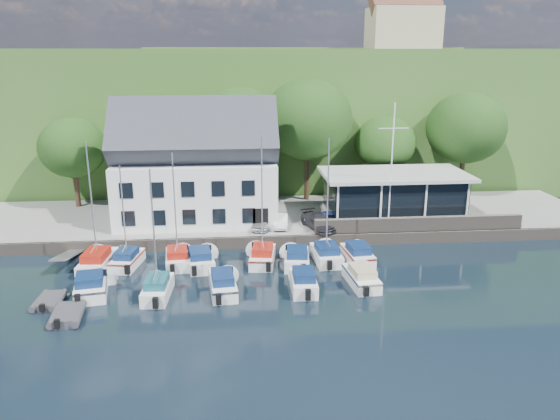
# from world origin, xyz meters

# --- Properties ---
(ground) EXTENTS (180.00, 180.00, 0.00)m
(ground) POSITION_xyz_m (0.00, 0.00, 0.00)
(ground) COLOR black
(ground) RESTS_ON ground
(quay) EXTENTS (60.00, 13.00, 1.00)m
(quay) POSITION_xyz_m (0.00, 17.50, 0.50)
(quay) COLOR gray
(quay) RESTS_ON ground
(quay_face) EXTENTS (60.00, 0.30, 1.00)m
(quay_face) POSITION_xyz_m (0.00, 11.00, 0.50)
(quay_face) COLOR #5C5349
(quay_face) RESTS_ON ground
(hillside) EXTENTS (160.00, 75.00, 16.00)m
(hillside) POSITION_xyz_m (0.00, 62.00, 8.00)
(hillside) COLOR #355921
(hillside) RESTS_ON ground
(field_patch) EXTENTS (50.00, 30.00, 0.30)m
(field_patch) POSITION_xyz_m (8.00, 70.00, 16.15)
(field_patch) COLOR #5B6633
(field_patch) RESTS_ON hillside
(farmhouse) EXTENTS (10.40, 7.00, 8.20)m
(farmhouse) POSITION_xyz_m (22.00, 52.00, 20.10)
(farmhouse) COLOR #C0AB92
(farmhouse) RESTS_ON hillside
(harbor_building) EXTENTS (14.40, 8.20, 8.70)m
(harbor_building) POSITION_xyz_m (-7.00, 16.50, 5.35)
(harbor_building) COLOR white
(harbor_building) RESTS_ON quay
(club_pavilion) EXTENTS (13.20, 7.20, 4.10)m
(club_pavilion) POSITION_xyz_m (11.00, 16.00, 3.05)
(club_pavilion) COLOR black
(club_pavilion) RESTS_ON quay
(seawall) EXTENTS (18.00, 0.50, 1.20)m
(seawall) POSITION_xyz_m (12.00, 11.40, 1.60)
(seawall) COLOR #5C5349
(seawall) RESTS_ON quay
(gangway) EXTENTS (1.20, 6.00, 1.40)m
(gangway) POSITION_xyz_m (-16.50, 9.00, 0.00)
(gangway) COLOR silver
(gangway) RESTS_ON ground
(car_silver) EXTENTS (2.25, 3.76, 1.20)m
(car_silver) POSITION_xyz_m (-1.32, 13.22, 1.60)
(car_silver) COLOR silver
(car_silver) RESTS_ON quay
(car_white) EXTENTS (1.54, 3.59, 1.15)m
(car_white) POSITION_xyz_m (0.29, 13.55, 1.57)
(car_white) COLOR silver
(car_white) RESTS_ON quay
(car_dgrey) EXTENTS (3.03, 4.70, 1.27)m
(car_dgrey) POSITION_xyz_m (3.49, 12.76, 1.63)
(car_dgrey) COLOR #28282D
(car_dgrey) RESTS_ON quay
(car_blue) EXTENTS (2.12, 3.79, 1.22)m
(car_blue) POSITION_xyz_m (4.44, 13.34, 1.61)
(car_blue) COLOR #2D438B
(car_blue) RESTS_ON quay
(flagpole) EXTENTS (2.57, 0.20, 10.70)m
(flagpole) POSITION_xyz_m (9.76, 12.98, 6.35)
(flagpole) COLOR white
(flagpole) RESTS_ON quay
(tree_0) EXTENTS (6.40, 6.40, 8.75)m
(tree_0) POSITION_xyz_m (-19.06, 21.74, 5.37)
(tree_0) COLOR #123710
(tree_0) RESTS_ON quay
(tree_1) EXTENTS (7.65, 7.65, 10.46)m
(tree_1) POSITION_xyz_m (-10.78, 21.56, 6.23)
(tree_1) COLOR #123710
(tree_1) RESTS_ON quay
(tree_2) EXTENTS (8.45, 8.45, 11.55)m
(tree_2) POSITION_xyz_m (-3.03, 22.05, 6.78)
(tree_2) COLOR #123710
(tree_2) RESTS_ON quay
(tree_3) EXTENTS (8.98, 8.98, 12.27)m
(tree_3) POSITION_xyz_m (3.78, 22.42, 7.13)
(tree_3) COLOR #123710
(tree_3) RESTS_ON quay
(tree_4) EXTENTS (6.22, 6.22, 8.51)m
(tree_4) POSITION_xyz_m (11.90, 22.70, 5.25)
(tree_4) COLOR #123710
(tree_4) RESTS_ON quay
(tree_5) EXTENTS (7.98, 7.98, 10.90)m
(tree_5) POSITION_xyz_m (19.91, 21.75, 6.45)
(tree_5) COLOR #123710
(tree_5) RESTS_ON quay
(boat_r1_0) EXTENTS (2.62, 6.76, 9.54)m
(boat_r1_0) POSITION_xyz_m (-14.02, 7.46, 4.77)
(boat_r1_0) COLOR white
(boat_r1_0) RESTS_ON ground
(boat_r1_1) EXTENTS (2.68, 5.47, 8.63)m
(boat_r1_1) POSITION_xyz_m (-11.91, 7.84, 4.31)
(boat_r1_1) COLOR white
(boat_r1_1) RESTS_ON ground
(boat_r1_2) EXTENTS (2.48, 5.48, 8.73)m
(boat_r1_2) POSITION_xyz_m (-8.10, 7.74, 4.36)
(boat_r1_2) COLOR white
(boat_r1_2) RESTS_ON ground
(boat_r1_3) EXTENTS (2.86, 5.91, 1.47)m
(boat_r1_3) POSITION_xyz_m (-6.37, 7.32, 0.74)
(boat_r1_3) COLOR white
(boat_r1_3) RESTS_ON ground
(boat_r1_4) EXTENTS (2.72, 6.00, 9.09)m
(boat_r1_4) POSITION_xyz_m (-1.62, 7.63, 4.55)
(boat_r1_4) COLOR white
(boat_r1_4) RESTS_ON ground
(boat_r1_5) EXTENTS (2.61, 5.66, 1.42)m
(boat_r1_5) POSITION_xyz_m (0.97, 7.01, 0.71)
(boat_r1_5) COLOR white
(boat_r1_5) RESTS_ON ground
(boat_r1_6) EXTENTS (2.39, 5.86, 8.83)m
(boat_r1_6) POSITION_xyz_m (3.35, 7.60, 4.42)
(boat_r1_6) COLOR white
(boat_r1_6) RESTS_ON ground
(boat_r1_7) EXTENTS (2.46, 5.73, 1.52)m
(boat_r1_7) POSITION_xyz_m (5.75, 7.25, 0.76)
(boat_r1_7) COLOR white
(boat_r1_7) RESTS_ON ground
(boat_r2_0) EXTENTS (3.07, 5.56, 1.56)m
(boat_r2_0) POSITION_xyz_m (-13.41, 2.88, 0.78)
(boat_r2_0) COLOR white
(boat_r2_0) RESTS_ON ground
(boat_r2_1) EXTENTS (2.12, 5.78, 9.06)m
(boat_r2_1) POSITION_xyz_m (-8.93, 2.29, 4.53)
(boat_r2_1) COLOR white
(boat_r2_1) RESTS_ON ground
(boat_r2_2) EXTENTS (2.43, 6.30, 1.50)m
(boat_r2_2) POSITION_xyz_m (-4.61, 2.62, 0.75)
(boat_r2_2) COLOR white
(boat_r2_2) RESTS_ON ground
(boat_r2_3) EXTENTS (1.95, 5.33, 1.53)m
(boat_r2_3) POSITION_xyz_m (0.88, 2.44, 0.77)
(boat_r2_3) COLOR white
(boat_r2_3) RESTS_ON ground
(boat_r2_4) EXTENTS (2.37, 6.05, 1.41)m
(boat_r2_4) POSITION_xyz_m (5.05, 2.99, 0.71)
(boat_r2_4) COLOR white
(boat_r2_4) RESTS_ON ground
(dinghy_0) EXTENTS (1.78, 2.90, 0.67)m
(dinghy_0) POSITION_xyz_m (-15.80, 1.62, 0.33)
(dinghy_0) COLOR #36373B
(dinghy_0) RESTS_ON ground
(dinghy_1) EXTENTS (2.25, 3.42, 0.76)m
(dinghy_1) POSITION_xyz_m (-14.04, -0.52, 0.38)
(dinghy_1) COLOR #36373B
(dinghy_1) RESTS_ON ground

